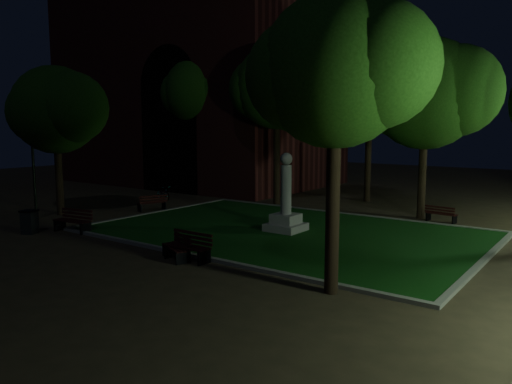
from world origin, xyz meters
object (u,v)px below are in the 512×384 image
at_px(bench_west_near, 74,221).
at_px(bench_far_side, 441,215).
at_px(bicycle, 163,193).
at_px(bench_near_left, 178,248).
at_px(monument, 286,210).
at_px(bench_near_right, 189,247).
at_px(bench_left_side, 152,203).
at_px(trash_bin, 30,222).

height_order(bench_west_near, bench_far_side, bench_west_near).
bearing_deg(bicycle, bench_near_left, -113.54).
height_order(bench_far_side, bicycle, bicycle).
distance_m(monument, bench_near_left, 5.64).
height_order(monument, bicycle, monument).
height_order(bench_near_right, bench_left_side, bench_near_right).
distance_m(bench_left_side, bicycle, 3.91).
relative_size(bench_west_near, trash_bin, 1.82).
distance_m(bench_near_left, trash_bin, 7.71).
xyz_separation_m(bench_left_side, bicycle, (-2.44, 3.06, 0.01)).
bearing_deg(monument, bench_near_left, -96.31).
relative_size(monument, bench_near_left, 2.10).
height_order(bench_near_left, bicycle, bicycle).
distance_m(bench_near_left, bench_near_right, 0.39).
bearing_deg(bench_far_side, bench_left_side, 30.69).
relative_size(bench_near_left, bench_left_side, 0.95).
relative_size(bench_near_left, trash_bin, 1.57).
xyz_separation_m(monument, bench_left_side, (-8.41, 0.37, -0.57)).
height_order(monument, bench_west_near, monument).
height_order(trash_bin, bicycle, trash_bin).
bearing_deg(monument, bench_west_near, -144.74).
distance_m(bench_west_near, bench_left_side, 5.58).
bearing_deg(bench_far_side, bench_near_right, 74.61).
bearing_deg(bench_near_right, trash_bin, -174.37).
distance_m(bench_near_left, bicycle, 13.64).
xyz_separation_m(bench_near_left, bench_near_right, (0.37, 0.13, 0.06)).
height_order(bench_left_side, trash_bin, trash_bin).
relative_size(bench_near_right, bench_far_side, 1.18).
distance_m(bench_near_right, trash_bin, 8.09).
distance_m(bench_near_left, bench_west_near, 6.56).
bearing_deg(bench_near_left, bench_far_side, 90.66).
bearing_deg(bench_left_side, bicycle, -120.25).
height_order(bench_near_right, bench_far_side, bench_near_right).
bearing_deg(bench_west_near, trash_bin, -140.65).
xyz_separation_m(bench_near_right, bench_far_side, (4.74, 11.46, -0.08)).
xyz_separation_m(bench_near_left, bench_left_side, (-7.80, 5.95, 0.02)).
relative_size(monument, bicycle, 2.08).
xyz_separation_m(bench_west_near, trash_bin, (-1.13, -1.27, 0.05)).
bearing_deg(bicycle, monument, -89.74).
height_order(monument, bench_far_side, monument).
bearing_deg(bench_near_right, monument, 86.81).
relative_size(bench_west_near, bench_far_side, 1.23).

